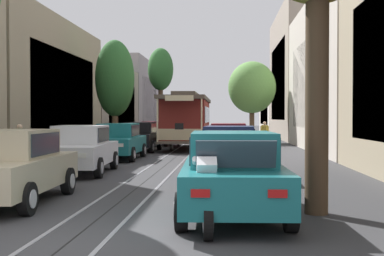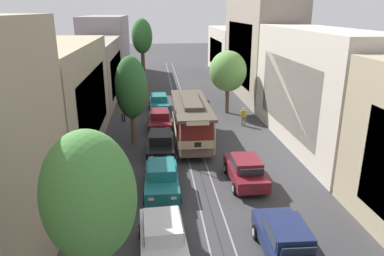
{
  "view_description": "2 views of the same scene",
  "coord_description": "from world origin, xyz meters",
  "px_view_note": "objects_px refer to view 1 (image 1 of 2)",
  "views": [
    {
      "loc": [
        2.32,
        -6.76,
        1.85
      ],
      "look_at": [
        -0.04,
        28.35,
        1.1
      ],
      "focal_mm": 47.09,
      "sensor_mm": 36.0,
      "label": 1
    },
    {
      "loc": [
        -2.56,
        -3.01,
        9.63
      ],
      "look_at": [
        0.0,
        22.23,
        1.26
      ],
      "focal_mm": 33.89,
      "sensor_mm": 36.0,
      "label": 2
    }
  ],
  "objects_px": {
    "pedestrian_on_left_pavement": "(20,143)",
    "pedestrian_crossing_far": "(115,131)",
    "parked_car_teal_mid_left": "(118,141)",
    "parked_car_beige_near_left": "(10,166)",
    "cable_car_trolley": "(187,120)",
    "parked_car_maroon_mid_right": "(228,141)",
    "parked_car_navy_second_right": "(229,151)",
    "street_tree_kerb_right_second": "(252,88)",
    "parked_car_teal_near_right": "(232,174)",
    "motorcycle_with_rider": "(206,191)",
    "street_tree_kerb_left_mid": "(161,71)",
    "pedestrian_on_right_pavement": "(265,132)",
    "street_tree_kerb_left_second": "(115,79)",
    "parked_car_black_fourth_left": "(140,137)",
    "parked_car_white_second_left": "(81,149)",
    "parked_car_teal_sixth_left": "(166,131)",
    "parked_car_maroon_fifth_left": "(155,133)"
  },
  "relations": [
    {
      "from": "pedestrian_on_left_pavement",
      "to": "pedestrian_crossing_far",
      "type": "distance_m",
      "value": 16.78
    },
    {
      "from": "parked_car_teal_mid_left",
      "to": "pedestrian_crossing_far",
      "type": "xyz_separation_m",
      "value": [
        -3.13,
        13.31,
        0.09
      ]
    },
    {
      "from": "parked_car_beige_near_left",
      "to": "cable_car_trolley",
      "type": "height_order",
      "value": "cable_car_trolley"
    },
    {
      "from": "parked_car_maroon_mid_right",
      "to": "pedestrian_crossing_far",
      "type": "xyz_separation_m",
      "value": [
        -7.97,
        12.75,
        0.09
      ]
    },
    {
      "from": "parked_car_navy_second_right",
      "to": "street_tree_kerb_right_second",
      "type": "relative_size",
      "value": 0.74
    },
    {
      "from": "parked_car_navy_second_right",
      "to": "pedestrian_on_left_pavement",
      "type": "relative_size",
      "value": 2.75
    },
    {
      "from": "parked_car_maroon_mid_right",
      "to": "street_tree_kerb_right_second",
      "type": "distance_m",
      "value": 15.31
    },
    {
      "from": "parked_car_teal_near_right",
      "to": "pedestrian_on_left_pavement",
      "type": "relative_size",
      "value": 2.76
    },
    {
      "from": "motorcycle_with_rider",
      "to": "street_tree_kerb_left_mid",
      "type": "bearing_deg",
      "value": 98.46
    },
    {
      "from": "parked_car_navy_second_right",
      "to": "street_tree_kerb_right_second",
      "type": "height_order",
      "value": "street_tree_kerb_right_second"
    },
    {
      "from": "parked_car_beige_near_left",
      "to": "pedestrian_crossing_far",
      "type": "relative_size",
      "value": 2.8
    },
    {
      "from": "street_tree_kerb_left_mid",
      "to": "pedestrian_on_right_pavement",
      "type": "bearing_deg",
      "value": -60.51
    },
    {
      "from": "street_tree_kerb_right_second",
      "to": "pedestrian_on_left_pavement",
      "type": "bearing_deg",
      "value": -117.03
    },
    {
      "from": "street_tree_kerb_left_second",
      "to": "parked_car_teal_mid_left",
      "type": "bearing_deg",
      "value": -76.46
    },
    {
      "from": "street_tree_kerb_left_second",
      "to": "street_tree_kerb_left_mid",
      "type": "relative_size",
      "value": 0.76
    },
    {
      "from": "parked_car_beige_near_left",
      "to": "pedestrian_crossing_far",
      "type": "height_order",
      "value": "parked_car_beige_near_left"
    },
    {
      "from": "parked_car_teal_near_right",
      "to": "pedestrian_crossing_far",
      "type": "relative_size",
      "value": 2.8
    },
    {
      "from": "parked_car_beige_near_left",
      "to": "pedestrian_crossing_far",
      "type": "distance_m",
      "value": 24.83
    },
    {
      "from": "pedestrian_on_left_pavement",
      "to": "parked_car_teal_near_right",
      "type": "bearing_deg",
      "value": -48.82
    },
    {
      "from": "pedestrian_crossing_far",
      "to": "pedestrian_on_right_pavement",
      "type": "bearing_deg",
      "value": -11.57
    },
    {
      "from": "parked_car_teal_mid_left",
      "to": "parked_car_navy_second_right",
      "type": "distance_m",
      "value": 7.86
    },
    {
      "from": "parked_car_black_fourth_left",
      "to": "street_tree_kerb_left_mid",
      "type": "bearing_deg",
      "value": 94.41
    },
    {
      "from": "parked_car_white_second_left",
      "to": "street_tree_kerb_right_second",
      "type": "height_order",
      "value": "street_tree_kerb_right_second"
    },
    {
      "from": "parked_car_white_second_left",
      "to": "parked_car_teal_mid_left",
      "type": "xyz_separation_m",
      "value": [
        0.07,
        5.52,
        0.0
      ]
    },
    {
      "from": "parked_car_beige_near_left",
      "to": "parked_car_maroon_mid_right",
      "type": "xyz_separation_m",
      "value": [
        4.75,
        11.86,
        0.0
      ]
    },
    {
      "from": "cable_car_trolley",
      "to": "motorcycle_with_rider",
      "type": "relative_size",
      "value": 4.6
    },
    {
      "from": "street_tree_kerb_left_mid",
      "to": "parked_car_white_second_left",
      "type": "bearing_deg",
      "value": -87.26
    },
    {
      "from": "street_tree_kerb_right_second",
      "to": "pedestrian_on_right_pavement",
      "type": "distance_m",
      "value": 5.3
    },
    {
      "from": "parked_car_teal_mid_left",
      "to": "pedestrian_on_left_pavement",
      "type": "xyz_separation_m",
      "value": [
        -2.99,
        -3.47,
        0.1
      ]
    },
    {
      "from": "parked_car_teal_sixth_left",
      "to": "street_tree_kerb_left_second",
      "type": "bearing_deg",
      "value": -102.86
    },
    {
      "from": "parked_car_maroon_mid_right",
      "to": "parked_car_black_fourth_left",
      "type": "bearing_deg",
      "value": 135.42
    },
    {
      "from": "parked_car_maroon_fifth_left",
      "to": "street_tree_kerb_left_second",
      "type": "bearing_deg",
      "value": -123.89
    },
    {
      "from": "motorcycle_with_rider",
      "to": "pedestrian_on_left_pavement",
      "type": "relative_size",
      "value": 1.25
    },
    {
      "from": "parked_car_teal_sixth_left",
      "to": "parked_car_teal_mid_left",
      "type": "bearing_deg",
      "value": -90.34
    },
    {
      "from": "parked_car_teal_near_right",
      "to": "parked_car_maroon_mid_right",
      "type": "distance_m",
      "value": 12.98
    },
    {
      "from": "parked_car_navy_second_right",
      "to": "parked_car_white_second_left",
      "type": "bearing_deg",
      "value": 172.14
    },
    {
      "from": "parked_car_black_fourth_left",
      "to": "pedestrian_on_right_pavement",
      "type": "bearing_deg",
      "value": 39.32
    },
    {
      "from": "parked_car_teal_sixth_left",
      "to": "street_tree_kerb_left_mid",
      "type": "distance_m",
      "value": 11.5
    },
    {
      "from": "motorcycle_with_rider",
      "to": "pedestrian_on_right_pavement",
      "type": "relative_size",
      "value": 1.26
    },
    {
      "from": "parked_car_maroon_mid_right",
      "to": "pedestrian_on_left_pavement",
      "type": "height_order",
      "value": "pedestrian_on_left_pavement"
    },
    {
      "from": "parked_car_teal_mid_left",
      "to": "pedestrian_crossing_far",
      "type": "height_order",
      "value": "parked_car_teal_mid_left"
    },
    {
      "from": "parked_car_maroon_fifth_left",
      "to": "parked_car_maroon_mid_right",
      "type": "relative_size",
      "value": 1.0
    },
    {
      "from": "parked_car_black_fourth_left",
      "to": "parked_car_teal_near_right",
      "type": "xyz_separation_m",
      "value": [
        4.8,
        -17.71,
        0.0
      ]
    },
    {
      "from": "parked_car_maroon_fifth_left",
      "to": "motorcycle_with_rider",
      "type": "bearing_deg",
      "value": -80.02
    },
    {
      "from": "motorcycle_with_rider",
      "to": "parked_car_teal_mid_left",
      "type": "bearing_deg",
      "value": 107.93
    },
    {
      "from": "street_tree_kerb_left_second",
      "to": "motorcycle_with_rider",
      "type": "relative_size",
      "value": 3.27
    },
    {
      "from": "street_tree_kerb_left_second",
      "to": "street_tree_kerb_left_mid",
      "type": "xyz_separation_m",
      "value": [
        0.32,
        18.84,
        2.22
      ]
    },
    {
      "from": "parked_car_beige_near_left",
      "to": "parked_car_navy_second_right",
      "type": "relative_size",
      "value": 1.0
    },
    {
      "from": "parked_car_teal_mid_left",
      "to": "parked_car_maroon_fifth_left",
      "type": "xyz_separation_m",
      "value": [
        0.07,
        11.03,
        0.0
      ]
    },
    {
      "from": "parked_car_teal_mid_left",
      "to": "pedestrian_on_right_pavement",
      "type": "distance_m",
      "value": 13.33
    }
  ]
}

